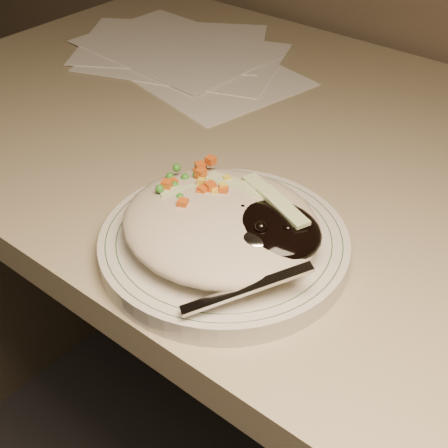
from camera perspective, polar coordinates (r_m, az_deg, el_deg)
The scene contains 5 objects.
desk at distance 0.87m, azimuth 12.08°, elevation -6.56°, with size 1.40×0.70×0.74m.
plate at distance 0.61m, azimuth -0.00°, elevation -1.95°, with size 0.24×0.24×0.02m, color silver.
plate_rim at distance 0.60m, azimuth -0.00°, elevation -1.21°, with size 0.23×0.23×0.00m.
meal at distance 0.58m, azimuth 0.28°, elevation 0.24°, with size 0.21×0.19×0.05m.
papers at distance 1.04m, azimuth -3.75°, elevation 15.23°, with size 0.45×0.35×0.00m.
Camera 1 is at (0.25, 0.79, 1.14)m, focal length 50.00 mm.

